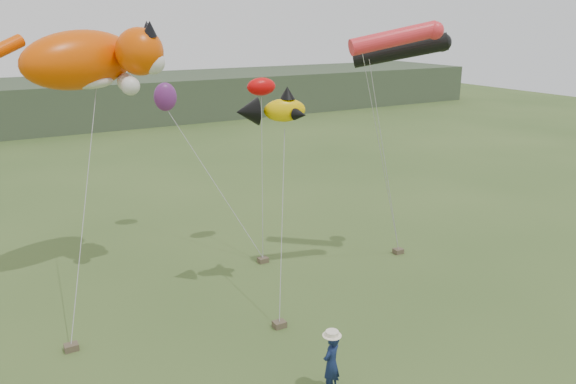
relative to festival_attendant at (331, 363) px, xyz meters
name	(u,v)px	position (x,y,z in m)	size (l,w,h in m)	color
ground	(336,378)	(0.44, 0.41, -0.83)	(120.00, 120.00, 0.00)	#385123
headland	(25,106)	(-2.67, 45.10, 1.09)	(90.00, 13.00, 4.00)	#2D3D28
festival_attendant	(331,363)	(0.00, 0.00, 0.00)	(0.61, 0.40, 1.66)	#111E42
sandbag_anchors	(233,309)	(-0.47, 5.08, -0.73)	(14.78, 6.03, 0.20)	brown
cat_kite	(94,59)	(-3.12, 10.30, 7.12)	(5.87, 3.65, 2.50)	#E24900
fish_kite	(271,110)	(1.41, 5.82, 5.61)	(2.42, 1.62, 1.21)	#F0BC02
tube_kites	(405,44)	(6.59, 5.44, 7.59)	(4.68, 3.31, 1.71)	black
misc_kites	(204,93)	(1.38, 11.64, 5.56)	(3.84, 4.30, 1.59)	red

